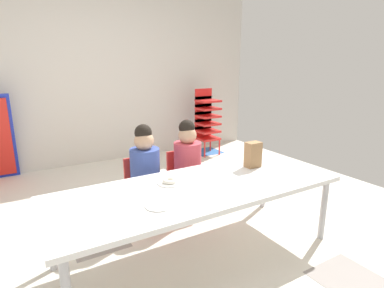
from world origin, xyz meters
name	(u,v)px	position (x,y,z in m)	size (l,w,h in m)	color
ground_plane	(149,228)	(0.00, 0.00, -0.01)	(5.48, 4.46, 0.02)	silver
back_wall	(83,71)	(0.00, 2.23, 1.32)	(5.48, 0.10, 2.64)	beige
craft_table	(198,191)	(0.18, -0.55, 0.52)	(2.15, 0.82, 0.55)	white
seated_child_near_camera	(145,166)	(0.01, 0.09, 0.55)	(0.32, 0.32, 0.92)	red
seated_child_middle_seat	(187,158)	(0.44, 0.09, 0.55)	(0.32, 0.31, 0.92)	red
kid_chair_red_stack	(206,118)	(1.73, 1.72, 0.58)	(0.32, 0.30, 1.04)	red
paper_bag_brown	(253,155)	(0.81, -0.42, 0.66)	(0.13, 0.09, 0.22)	#9E754C
paper_plate_near_edge	(170,183)	(0.01, -0.41, 0.56)	(0.18, 0.18, 0.01)	white
paper_plate_center_table	(159,205)	(-0.21, -0.71, 0.56)	(0.18, 0.18, 0.01)	white
donut_powdered_on_plate	(170,181)	(0.01, -0.41, 0.58)	(0.10, 0.10, 0.03)	white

